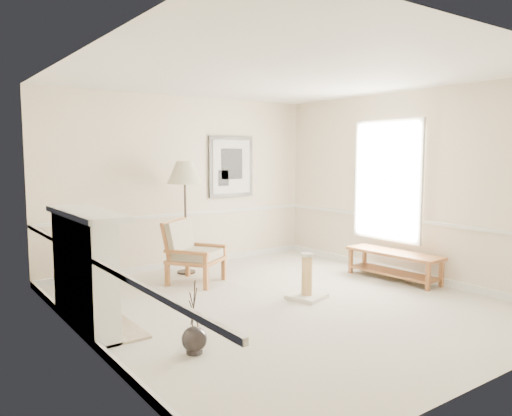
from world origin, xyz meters
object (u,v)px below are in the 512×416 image
Objects in this scene: floor_vase at (194,340)px; bench at (394,261)px; floor_lamp at (185,176)px; scratching_post at (307,284)px; armchair at (190,249)px.

bench is (3.88, 0.74, 0.16)m from floor_vase.
floor_vase is 3.64m from floor_lamp.
floor_lamp reaches higher than floor_vase.
scratching_post is at bearing 179.61° from bench.
armchair is 1.65× the size of scratching_post.
floor_vase reaches higher than bench.
scratching_post is (-1.77, 0.01, -0.10)m from bench.
bench is (2.39, -2.25, -1.29)m from floor_lamp.
floor_vase is 1.18× the size of scratching_post.
bench is at bearing 10.82° from floor_vase.
bench is at bearing -0.39° from scratching_post.
floor_vase is at bearing -151.18° from armchair.
floor_lamp reaches higher than scratching_post.
bench is 1.77m from scratching_post.
scratching_post is (0.62, -2.24, -1.39)m from floor_lamp.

